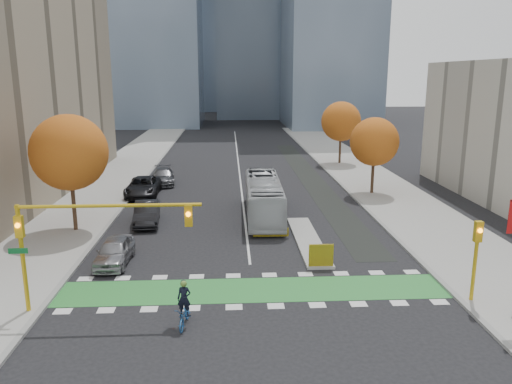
{
  "coord_description": "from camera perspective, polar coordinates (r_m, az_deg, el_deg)",
  "views": [
    {
      "loc": [
        -1.14,
        -22.24,
        10.78
      ],
      "look_at": [
        0.66,
        10.71,
        3.0
      ],
      "focal_mm": 35.0,
      "sensor_mm": 36.0,
      "label": 1
    }
  ],
  "objects": [
    {
      "name": "bike_crossing",
      "position": [
        26.09,
        -0.34,
        -11.12
      ],
      "size": [
        20.0,
        3.0,
        0.01
      ],
      "primitive_type": "cube",
      "color": "#297E32",
      "rests_on": "ground"
    },
    {
      "name": "sidewalk_east",
      "position": [
        45.97,
        15.55,
        -0.7
      ],
      "size": [
        7.0,
        120.0,
        0.15
      ],
      "primitive_type": "cube",
      "color": "gray",
      "rests_on": "ground"
    },
    {
      "name": "tree_east_far",
      "position": [
        62.01,
        9.69,
        7.95
      ],
      "size": [
        4.8,
        4.8,
        7.65
      ],
      "color": "#332114",
      "rests_on": "ground"
    },
    {
      "name": "parked_car_c",
      "position": [
        51.2,
        -10.55,
        1.77
      ],
      "size": [
        2.77,
        5.54,
        1.54
      ],
      "primitive_type": "imported",
      "rotation": [
        0.0,
        0.0,
        0.12
      ],
      "color": "#47474B",
      "rests_on": "ground"
    },
    {
      "name": "hazard_board",
      "position": [
        28.72,
        7.45,
        -7.18
      ],
      "size": [
        1.4,
        0.12,
        1.3
      ],
      "primitive_type": "cube",
      "color": "yellow",
      "rests_on": "median_island"
    },
    {
      "name": "sidewalk_west",
      "position": [
        45.29,
        -18.86,
        -1.13
      ],
      "size": [
        7.0,
        120.0,
        0.15
      ],
      "primitive_type": "cube",
      "color": "gray",
      "rests_on": "ground"
    },
    {
      "name": "bus",
      "position": [
        38.47,
        0.89,
        -0.63
      ],
      "size": [
        2.82,
        11.14,
        3.09
      ],
      "primitive_type": "imported",
      "rotation": [
        0.0,
        0.0,
        -0.02
      ],
      "color": "#B7BBBF",
      "rests_on": "ground"
    },
    {
      "name": "median_island",
      "position": [
        33.42,
        5.92,
        -5.48
      ],
      "size": [
        1.6,
        10.0,
        0.16
      ],
      "primitive_type": "cube",
      "color": "gray",
      "rests_on": "ground"
    },
    {
      "name": "centre_line",
      "position": [
        63.17,
        -2.05,
        3.44
      ],
      "size": [
        0.15,
        70.0,
        0.01
      ],
      "primitive_type": "cube",
      "color": "silver",
      "rests_on": "ground"
    },
    {
      "name": "cyclist",
      "position": [
        22.62,
        -8.17,
        -13.31
      ],
      "size": [
        0.86,
        1.9,
        2.12
      ],
      "rotation": [
        0.0,
        0.0,
        -0.12
      ],
      "color": "#1F5290",
      "rests_on": "ground"
    },
    {
      "name": "parked_car_d",
      "position": [
        46.52,
        -12.77,
        0.6
      ],
      "size": [
        2.86,
        6.09,
        1.69
      ],
      "primitive_type": "imported",
      "rotation": [
        0.0,
        0.0,
        0.01
      ],
      "color": "black",
      "rests_on": "ground"
    },
    {
      "name": "parked_car_b",
      "position": [
        37.71,
        -12.36,
        -2.37
      ],
      "size": [
        2.2,
        5.09,
        1.63
      ],
      "primitive_type": "imported",
      "rotation": [
        0.0,
        0.0,
        0.1
      ],
      "color": "black",
      "rests_on": "ground"
    },
    {
      "name": "ground",
      "position": [
        24.74,
        -0.17,
        -12.56
      ],
      "size": [
        300.0,
        300.0,
        0.0
      ],
      "primitive_type": "plane",
      "color": "black",
      "rests_on": "ground"
    },
    {
      "name": "curb_west",
      "position": [
        44.46,
        -14.52,
        -1.1
      ],
      "size": [
        0.3,
        120.0,
        0.16
      ],
      "primitive_type": "cube",
      "color": "gray",
      "rests_on": "ground"
    },
    {
      "name": "tree_east_near",
      "position": [
        46.52,
        13.38,
        5.6
      ],
      "size": [
        4.4,
        4.4,
        7.08
      ],
      "color": "#332114",
      "rests_on": "ground"
    },
    {
      "name": "traffic_signal_west",
      "position": [
        23.74,
        -19.65,
        -4.03
      ],
      "size": [
        8.53,
        0.56,
        5.2
      ],
      "color": "#BF9914",
      "rests_on": "ground"
    },
    {
      "name": "traffic_signal_east",
      "position": [
        25.93,
        23.88,
        -5.99
      ],
      "size": [
        0.35,
        0.43,
        4.1
      ],
      "color": "#BF9914",
      "rests_on": "ground"
    },
    {
      "name": "tree_west",
      "position": [
        36.29,
        -20.56,
        4.24
      ],
      "size": [
        5.2,
        5.2,
        8.22
      ],
      "color": "#332114",
      "rests_on": "ground"
    },
    {
      "name": "parked_car_a",
      "position": [
        30.36,
        -15.87,
        -6.53
      ],
      "size": [
        1.89,
        4.49,
        1.52
      ],
      "primitive_type": "imported",
      "rotation": [
        0.0,
        0.0,
        -0.02
      ],
      "color": "gray",
      "rests_on": "ground"
    },
    {
      "name": "bike_lane_paint",
      "position": [
        54.03,
        6.15,
        1.68
      ],
      "size": [
        2.5,
        50.0,
        0.01
      ],
      "primitive_type": "cube",
      "color": "black",
      "rests_on": "ground"
    },
    {
      "name": "curb_east",
      "position": [
        44.97,
        11.32,
        -0.77
      ],
      "size": [
        0.3,
        120.0,
        0.16
      ],
      "primitive_type": "cube",
      "color": "gray",
      "rests_on": "ground"
    }
  ]
}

